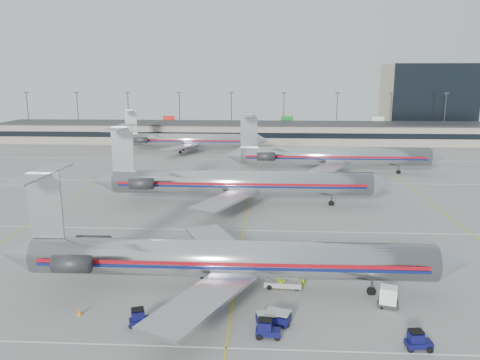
# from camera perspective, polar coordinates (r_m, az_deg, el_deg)

# --- Properties ---
(ground) EXTENTS (260.00, 260.00, 0.00)m
(ground) POSITION_cam_1_polar(r_m,az_deg,el_deg) (53.73, -0.08, -9.55)
(ground) COLOR gray
(ground) RESTS_ON ground
(apron_markings) EXTENTS (160.00, 0.15, 0.02)m
(apron_markings) POSITION_cam_1_polar(r_m,az_deg,el_deg) (63.10, 0.43, -6.16)
(apron_markings) COLOR silver
(apron_markings) RESTS_ON ground
(terminal) EXTENTS (162.00, 17.00, 6.25)m
(terminal) POSITION_cam_1_polar(r_m,az_deg,el_deg) (148.74, 2.03, 5.81)
(terminal) COLOR gray
(terminal) RESTS_ON ground
(light_mast_row) EXTENTS (163.60, 0.40, 15.28)m
(light_mast_row) POSITION_cam_1_polar(r_m,az_deg,el_deg) (162.21, 2.14, 8.28)
(light_mast_row) COLOR #38383D
(light_mast_row) RESTS_ON ground
(distant_building) EXTENTS (30.00, 20.00, 25.00)m
(distant_building) POSITION_cam_1_polar(r_m,az_deg,el_deg) (187.53, 21.81, 9.17)
(distant_building) COLOR tan
(distant_building) RESTS_ON ground
(jet_foreground) EXTENTS (44.38, 26.13, 11.62)m
(jet_foreground) POSITION_cam_1_polar(r_m,az_deg,el_deg) (44.83, -2.32, -9.48)
(jet_foreground) COLOR silver
(jet_foreground) RESTS_ON ground
(jet_second_row) EXTENTS (48.27, 28.42, 12.64)m
(jet_second_row) POSITION_cam_1_polar(r_m,az_deg,el_deg) (75.00, -0.60, -0.26)
(jet_second_row) COLOR silver
(jet_second_row) RESTS_ON ground
(jet_third_row) EXTENTS (47.01, 28.92, 12.85)m
(jet_third_row) POSITION_cam_1_polar(r_m,az_deg,el_deg) (101.78, 10.90, 2.90)
(jet_third_row) COLOR silver
(jet_third_row) RESTS_ON ground
(jet_back_row) EXTENTS (42.65, 26.24, 11.66)m
(jet_back_row) POSITION_cam_1_polar(r_m,az_deg,el_deg) (129.65, -6.32, 4.88)
(jet_back_row) COLOR silver
(jet_back_row) RESTS_ON ground
(tug_left) EXTENTS (2.14, 1.57, 1.57)m
(tug_left) POSITION_cam_1_polar(r_m,az_deg,el_deg) (40.85, -12.12, -16.16)
(tug_left) COLOR #0B0C3D
(tug_left) RESTS_ON ground
(tug_center) EXTENTS (2.00, 1.10, 1.58)m
(tug_center) POSITION_cam_1_polar(r_m,az_deg,el_deg) (38.60, 3.27, -17.69)
(tug_center) COLOR #0B0C3D
(tug_center) RESTS_ON ground
(tug_right) EXTENTS (2.05, 1.22, 1.57)m
(tug_right) POSITION_cam_1_polar(r_m,az_deg,el_deg) (39.41, 20.81, -17.87)
(tug_right) COLOR #0B0C3D
(tug_right) RESTS_ON ground
(cart_inner) EXTENTS (2.36, 1.97, 1.14)m
(cart_inner) POSITION_cam_1_polar(r_m,az_deg,el_deg) (40.49, 4.62, -16.36)
(cart_inner) COLOR #0B0C3D
(cart_inner) RESTS_ON ground
(cart_outer) EXTENTS (2.18, 1.74, 1.09)m
(cart_outer) POSITION_cam_1_polar(r_m,az_deg,el_deg) (40.29, 3.49, -16.55)
(cart_outer) COLOR #0B0C3D
(cart_outer) RESTS_ON ground
(uld_container) EXTENTS (2.10, 1.91, 1.85)m
(uld_container) POSITION_cam_1_polar(r_m,az_deg,el_deg) (44.96, 17.64, -13.41)
(uld_container) COLOR #2D2D30
(uld_container) RESTS_ON ground
(belt_loader) EXTENTS (4.31, 1.55, 2.25)m
(belt_loader) POSITION_cam_1_polar(r_m,az_deg,el_deg) (46.75, 5.34, -12.26)
(belt_loader) COLOR #989898
(belt_loader) RESTS_ON ground
(ramp_worker_near) EXTENTS (0.77, 0.85, 1.94)m
(ramp_worker_near) POSITION_cam_1_polar(r_m,az_deg,el_deg) (47.02, 7.80, -11.69)
(ramp_worker_near) COLOR #A7C612
(ramp_worker_near) RESTS_ON ground
(ramp_worker_far) EXTENTS (0.94, 0.77, 1.77)m
(ramp_worker_far) POSITION_cam_1_polar(r_m,az_deg,el_deg) (46.03, 5.04, -12.28)
(ramp_worker_far) COLOR #ADDB14
(ramp_worker_far) RESTS_ON ground
(cone_right) EXTENTS (0.54, 0.54, 0.57)m
(cone_right) POSITION_cam_1_polar(r_m,az_deg,el_deg) (45.76, 18.40, -13.89)
(cone_right) COLOR #D66007
(cone_right) RESTS_ON ground
(cone_left) EXTENTS (0.47, 0.47, 0.62)m
(cone_left) POSITION_cam_1_polar(r_m,az_deg,el_deg) (44.10, -18.99, -14.94)
(cone_left) COLOR #D66007
(cone_left) RESTS_ON ground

